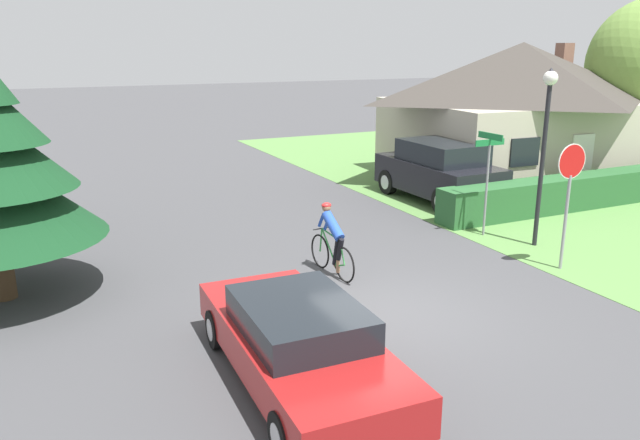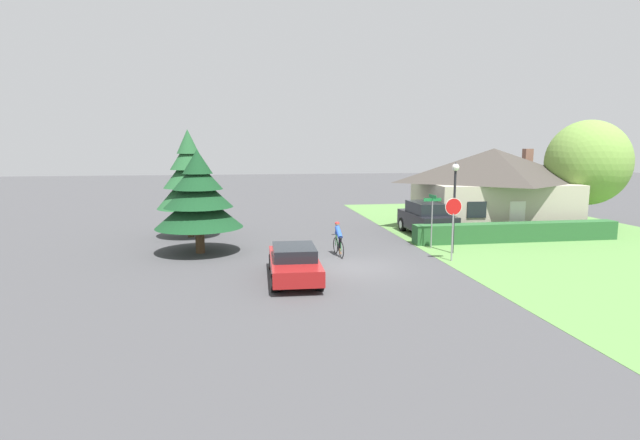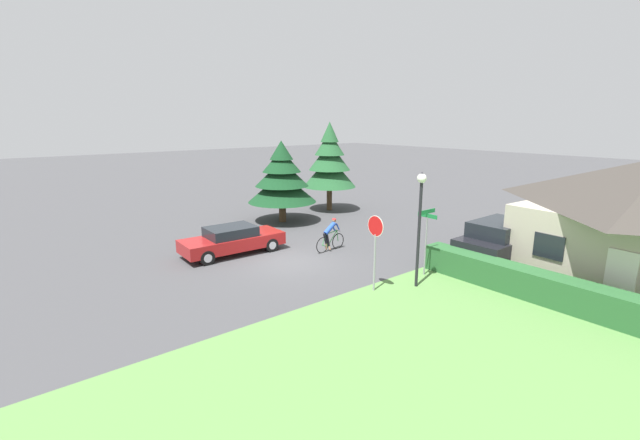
# 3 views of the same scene
# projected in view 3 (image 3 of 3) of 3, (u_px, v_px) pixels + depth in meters

# --- Properties ---
(ground_plane) EXTENTS (140.00, 140.00, 0.00)m
(ground_plane) POSITION_uv_depth(u_px,v_px,m) (290.00, 261.00, 18.85)
(ground_plane) COLOR #424244
(hedge_row) EXTENTS (11.35, 0.90, 1.01)m
(hedge_row) POSITION_uv_depth(u_px,v_px,m) (576.00, 297.00, 13.81)
(hedge_row) COLOR #285B2D
(hedge_row) RESTS_ON ground
(sedan_left_lane) EXTENTS (1.97, 4.75, 1.30)m
(sedan_left_lane) POSITION_uv_depth(u_px,v_px,m) (232.00, 240.00, 19.79)
(sedan_left_lane) COLOR maroon
(sedan_left_lane) RESTS_ON ground
(cyclist) EXTENTS (0.44, 1.81, 1.57)m
(cyclist) POSITION_uv_depth(u_px,v_px,m) (330.00, 236.00, 20.23)
(cyclist) COLOR black
(cyclist) RESTS_ON ground
(parked_suv_right) EXTENTS (2.16, 4.43, 1.91)m
(parked_suv_right) POSITION_uv_depth(u_px,v_px,m) (500.00, 242.00, 18.33)
(parked_suv_right) COLOR black
(parked_suv_right) RESTS_ON ground
(stop_sign) EXTENTS (0.76, 0.07, 2.81)m
(stop_sign) POSITION_uv_depth(u_px,v_px,m) (375.00, 238.00, 15.18)
(stop_sign) COLOR gray
(stop_sign) RESTS_ON ground
(street_lamp) EXTENTS (0.34, 0.34, 4.31)m
(street_lamp) POSITION_uv_depth(u_px,v_px,m) (420.00, 208.00, 15.35)
(street_lamp) COLOR black
(street_lamp) RESTS_ON ground
(street_name_sign) EXTENTS (0.90, 0.90, 2.68)m
(street_name_sign) POSITION_uv_depth(u_px,v_px,m) (426.00, 230.00, 16.80)
(street_name_sign) COLOR gray
(street_name_sign) RESTS_ON ground
(conifer_tall_near) EXTENTS (4.12, 4.12, 4.90)m
(conifer_tall_near) POSITION_uv_depth(u_px,v_px,m) (282.00, 178.00, 25.63)
(conifer_tall_near) COLOR #4C3823
(conifer_tall_near) RESTS_ON ground
(conifer_tall_far) EXTENTS (3.58, 3.58, 5.97)m
(conifer_tall_far) POSITION_uv_depth(u_px,v_px,m) (330.00, 162.00, 28.83)
(conifer_tall_far) COLOR #4C3823
(conifer_tall_far) RESTS_ON ground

